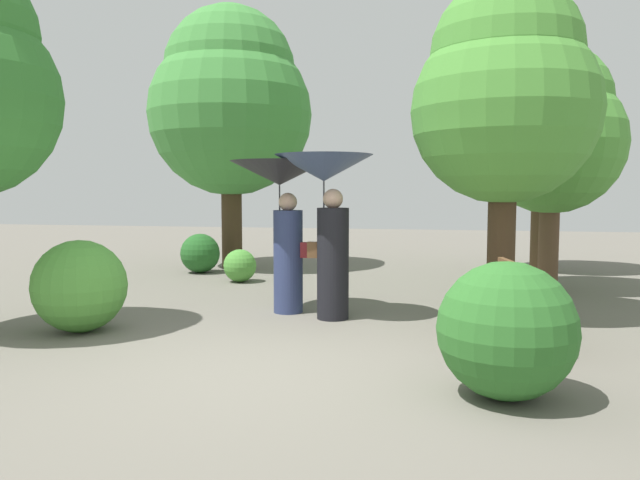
# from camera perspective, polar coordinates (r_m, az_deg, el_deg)

# --- Properties ---
(ground_plane) EXTENTS (40.00, 40.00, 0.00)m
(ground_plane) POSITION_cam_1_polar(r_m,az_deg,el_deg) (5.66, -6.13, -11.74)
(ground_plane) COLOR #6B665B
(person_left) EXTENTS (1.29, 1.29, 1.99)m
(person_left) POSITION_cam_1_polar(r_m,az_deg,el_deg) (7.89, -3.61, 4.00)
(person_left) COLOR navy
(person_left) RESTS_ON ground
(person_right) EXTENTS (1.22, 1.22, 2.04)m
(person_right) POSITION_cam_1_polar(r_m,az_deg,el_deg) (7.47, 0.64, 4.01)
(person_right) COLOR black
(person_right) RESTS_ON ground
(park_bench) EXTENTS (0.75, 1.56, 0.83)m
(park_bench) POSITION_cam_1_polar(r_m,az_deg,el_deg) (6.60, 17.03, -5.01)
(park_bench) COLOR #38383D
(park_bench) RESTS_ON ground
(tree_near_right) EXTENTS (2.55, 2.55, 4.30)m
(tree_near_right) POSITION_cam_1_polar(r_m,az_deg,el_deg) (12.83, 20.30, 9.78)
(tree_near_right) COLOR #4C3823
(tree_near_right) RESTS_ON ground
(tree_mid_left) EXTENTS (3.33, 3.33, 5.34)m
(tree_mid_left) POSITION_cam_1_polar(r_m,az_deg,el_deg) (12.77, -8.48, 12.89)
(tree_mid_left) COLOR #42301E
(tree_mid_left) RESTS_ON ground
(tree_mid_right) EXTENTS (2.31, 2.31, 4.21)m
(tree_mid_right) POSITION_cam_1_polar(r_m,az_deg,el_deg) (8.00, 17.08, 13.12)
(tree_mid_right) COLOR #42301E
(tree_mid_right) RESTS_ON ground
(tree_far_back) EXTENTS (2.25, 2.25, 3.89)m
(tree_far_back) POSITION_cam_1_polar(r_m,az_deg,el_deg) (10.34, 21.09, 9.66)
(tree_far_back) COLOR brown
(tree_far_back) RESTS_ON ground
(bush_path_left) EXTENTS (0.77, 0.77, 0.77)m
(bush_path_left) POSITION_cam_1_polar(r_m,az_deg,el_deg) (11.97, -11.27, -1.24)
(bush_path_left) COLOR #235B23
(bush_path_left) RESTS_ON ground
(bush_path_right) EXTENTS (1.07, 1.07, 1.07)m
(bush_path_right) POSITION_cam_1_polar(r_m,az_deg,el_deg) (4.88, 17.22, -8.15)
(bush_path_right) COLOR #2D6B28
(bush_path_right) RESTS_ON ground
(bush_behind_bench) EXTENTS (0.58, 0.58, 0.58)m
(bush_behind_bench) POSITION_cam_1_polar(r_m,az_deg,el_deg) (10.66, -7.59, -2.42)
(bush_behind_bench) COLOR #4C9338
(bush_behind_bench) RESTS_ON ground
(bush_far_side) EXTENTS (1.05, 1.05, 1.05)m
(bush_far_side) POSITION_cam_1_polar(r_m,az_deg,el_deg) (7.35, -21.78, -4.07)
(bush_far_side) COLOR #4C9338
(bush_far_side) RESTS_ON ground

